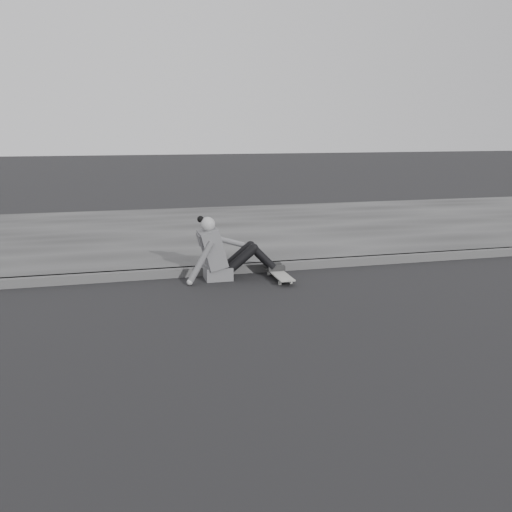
{
  "coord_description": "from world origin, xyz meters",
  "views": [
    {
      "loc": [
        -1.3,
        -5.08,
        2.01
      ],
      "look_at": [
        0.4,
        1.41,
        0.5
      ],
      "focal_mm": 40.0,
      "sensor_mm": 36.0,
      "label": 1
    }
  ],
  "objects": [
    {
      "name": "ground",
      "position": [
        0.0,
        0.0,
        0.0
      ],
      "size": [
        80.0,
        80.0,
        0.0
      ],
      "primitive_type": "plane",
      "color": "black",
      "rests_on": "ground"
    },
    {
      "name": "curb",
      "position": [
        0.0,
        2.58,
        0.06
      ],
      "size": [
        24.0,
        0.16,
        0.12
      ],
      "primitive_type": "cube",
      "color": "#434343",
      "rests_on": "ground"
    },
    {
      "name": "sidewalk",
      "position": [
        0.0,
        5.6,
        0.06
      ],
      "size": [
        24.0,
        6.0,
        0.12
      ],
      "primitive_type": "cube",
      "color": "#353535",
      "rests_on": "ground"
    },
    {
      "name": "skateboard",
      "position": [
        0.9,
        2.06,
        0.07
      ],
      "size": [
        0.2,
        0.78,
        0.09
      ],
      "color": "#999994",
      "rests_on": "ground"
    },
    {
      "name": "seated_woman",
      "position": [
        0.17,
        2.31,
        0.36
      ],
      "size": [
        1.38,
        0.46,
        0.88
      ],
      "color": "#545457",
      "rests_on": "ground"
    }
  ]
}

